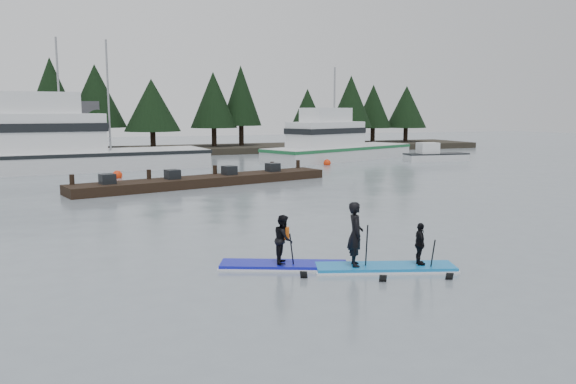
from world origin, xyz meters
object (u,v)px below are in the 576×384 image
object	(u,v)px
fishing_boat_large	(68,159)
fishing_boat_medium	(336,152)
floating_dock	(206,181)
paddleboard_solo	(284,251)
paddleboard_duo	(380,249)

from	to	relation	value
fishing_boat_large	fishing_boat_medium	size ratio (longest dim) A/B	1.23
floating_dock	paddleboard_solo	distance (m)	17.17
fishing_boat_large	fishing_boat_medium	distance (m)	21.31
floating_dock	paddleboard_solo	size ratio (longest dim) A/B	4.45
fishing_boat_medium	paddleboard_duo	distance (m)	33.51
fishing_boat_medium	paddleboard_solo	xyz separation A→B (m)	(-15.86, -29.51, -0.16)
paddleboard_duo	floating_dock	bearing A→B (deg)	109.79
fishing_boat_medium	fishing_boat_large	bearing A→B (deg)	160.58
fishing_boat_large	paddleboard_solo	distance (m)	28.92
floating_dock	paddleboard_duo	size ratio (longest dim) A/B	4.08
fishing_boat_medium	paddleboard_solo	distance (m)	33.50
paddleboard_duo	fishing_boat_large	bearing A→B (deg)	122.89
paddleboard_solo	paddleboard_duo	bearing A→B (deg)	-2.92
floating_dock	paddleboard_solo	bearing A→B (deg)	-110.77
floating_dock	fishing_boat_large	bearing A→B (deg)	107.70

